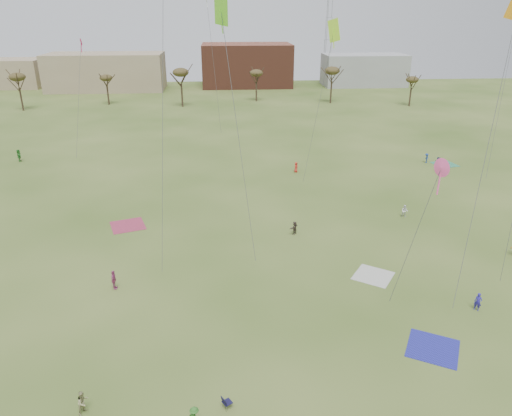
{
  "coord_description": "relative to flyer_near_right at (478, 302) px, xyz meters",
  "views": [
    {
      "loc": [
        -2.76,
        -26.3,
        21.71
      ],
      "look_at": [
        0.0,
        12.0,
        5.5
      ],
      "focal_mm": 33.37,
      "sensor_mm": 36.0,
      "label": 1
    }
  ],
  "objects": [
    {
      "name": "camp_chair_center",
      "position": [
        -19.52,
        -8.44,
        -0.48
      ],
      "size": [
        0.73,
        0.71,
        0.87
      ],
      "rotation": [
        0.0,
        0.0,
        2.14
      ],
      "color": "#141233",
      "rests_on": "ground"
    },
    {
      "name": "flyer_far_a",
      "position": [
        -50.44,
        42.64,
        0.18
      ],
      "size": [
        1.18,
        1.78,
        1.84
      ],
      "primitive_type": "imported",
      "rotation": [
        0.0,
        0.0,
        1.98
      ],
      "color": "#2C7928",
      "rests_on": "ground"
    },
    {
      "name": "ground",
      "position": [
        -16.59,
        -3.39,
        -0.74
      ],
      "size": [
        260.0,
        260.0,
        0.0
      ],
      "primitive_type": "plane",
      "color": "#355219",
      "rests_on": "ground"
    },
    {
      "name": "blanket_plum",
      "position": [
        -29.83,
        17.72,
        -0.74
      ],
      "size": [
        4.37,
        4.37,
        0.03
      ],
      "primitive_type": "cube",
      "rotation": [
        0.0,
        0.0,
        1.9
      ],
      "color": "#A1314E",
      "rests_on": "ground"
    },
    {
      "name": "spectator_fore_b",
      "position": [
        -27.79,
        -8.18,
        0.02
      ],
      "size": [
        0.88,
        0.93,
        1.52
      ],
      "primitive_type": "imported",
      "rotation": [
        0.0,
        0.0,
        1.01
      ],
      "color": "#989561",
      "rests_on": "ground"
    },
    {
      "name": "tree_line",
      "position": [
        -19.44,
        75.73,
        6.35
      ],
      "size": [
        117.44,
        49.32,
        8.91
      ],
      "color": "#3A2B1E",
      "rests_on": "ground"
    },
    {
      "name": "camp_chair_right",
      "position": [
        12.99,
        37.0,
        -0.48
      ],
      "size": [
        0.74,
        0.73,
        0.87
      ],
      "rotation": [
        0.0,
        0.0,
        5.37
      ],
      "color": "#141937",
      "rests_on": "ground"
    },
    {
      "name": "spectator_fore_c",
      "position": [
        -12.17,
        14.41,
        -0.04
      ],
      "size": [
        1.19,
        1.23,
        1.4
      ],
      "primitive_type": "imported",
      "rotation": [
        0.0,
        0.0,
        3.96
      ],
      "color": "brown",
      "rests_on": "ground"
    },
    {
      "name": "flyer_far_b",
      "position": [
        -9.01,
        34.4,
        -0.0
      ],
      "size": [
        0.81,
        0.86,
        1.48
      ],
      "primitive_type": "imported",
      "rotation": [
        0.0,
        0.0,
        0.93
      ],
      "color": "red",
      "rests_on": "ground"
    },
    {
      "name": "building_tan_west",
      "position": [
        -81.59,
        118.61,
        3.26
      ],
      "size": [
        20.0,
        12.0,
        8.0
      ],
      "primitive_type": "cube",
      "color": "#937F60",
      "rests_on": "ground"
    },
    {
      "name": "spectator_mid_d",
      "position": [
        -28.69,
        5.11,
        0.11
      ],
      "size": [
        0.43,
        1.0,
        1.7
      ],
      "primitive_type": "imported",
      "rotation": [
        0.0,
        0.0,
        1.56
      ],
      "color": "#AA4779",
      "rests_on": "ground"
    },
    {
      "name": "building_tan",
      "position": [
        -51.59,
        111.61,
        4.26
      ],
      "size": [
        32.0,
        14.0,
        10.0
      ],
      "primitive_type": "cube",
      "color": "#937F60",
      "rests_on": "ground"
    },
    {
      "name": "flyer_far_c",
      "position": [
        11.34,
        37.38,
        -0.01
      ],
      "size": [
        0.69,
        1.02,
        1.46
      ],
      "primitive_type": "imported",
      "rotation": [
        0.0,
        0.0,
        4.55
      ],
      "color": "navy",
      "rests_on": "ground"
    },
    {
      "name": "radio_tower",
      "position": [
        13.41,
        121.61,
        18.47
      ],
      "size": [
        1.51,
        1.72,
        41.0
      ],
      "color": "#9EA3A8",
      "rests_on": "ground"
    },
    {
      "name": "blanket_blue",
      "position": [
        -5.26,
        -4.18,
        -0.74
      ],
      "size": [
        4.52,
        4.52,
        0.03
      ],
      "primitive_type": "cube",
      "rotation": [
        0.0,
        0.0,
        2.64
      ],
      "color": "#232699",
      "rests_on": "ground"
    },
    {
      "name": "building_brick",
      "position": [
        -11.59,
        116.61,
        5.26
      ],
      "size": [
        26.0,
        16.0,
        12.0
      ],
      "primitive_type": "cube",
      "color": "brown",
      "rests_on": "ground"
    },
    {
      "name": "spectator_mid_e",
      "position": [
        0.76,
        17.83,
        -0.03
      ],
      "size": [
        0.85,
        0.77,
        1.42
      ],
      "primitive_type": "imported",
      "rotation": [
        0.0,
        0.0,
        5.87
      ],
      "color": "white",
      "rests_on": "ground"
    },
    {
      "name": "blanket_olive",
      "position": [
        13.85,
        36.4,
        -0.74
      ],
      "size": [
        3.81,
        3.81,
        0.03
      ],
      "primitive_type": "cube",
      "rotation": [
        0.0,
        0.0,
        1.78
      ],
      "color": "#318960",
      "rests_on": "ground"
    },
    {
      "name": "flyer_near_right",
      "position": [
        0.0,
        0.0,
        0.0
      ],
      "size": [
        0.64,
        0.62,
        1.48
      ],
      "primitive_type": "imported",
      "rotation": [
        0.0,
        0.0,
        5.58
      ],
      "color": "#292096",
      "rests_on": "ground"
    },
    {
      "name": "kites_aloft",
      "position": [
        -19.0,
        28.0,
        20.39
      ],
      "size": [
        67.92,
        68.58,
        24.42
      ],
      "color": "red",
      "rests_on": "ground"
    },
    {
      "name": "building_grey",
      "position": [
        23.41,
        114.61,
        3.76
      ],
      "size": [
        24.0,
        12.0,
        9.0
      ],
      "primitive_type": "cube",
      "color": "gray",
      "rests_on": "ground"
    },
    {
      "name": "blanket_cream",
      "position": [
        -6.5,
        5.57,
        -0.74
      ],
      "size": [
        4.27,
        4.27,
        0.03
      ],
      "primitive_type": "cube",
      "rotation": [
        0.0,
        0.0,
        0.97
      ],
      "color": "beige",
      "rests_on": "ground"
    }
  ]
}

